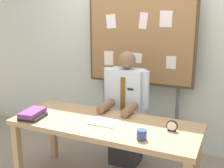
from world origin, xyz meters
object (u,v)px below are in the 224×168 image
desk (105,130)px  desk_clock (172,126)px  person (126,113)px  bulletin_board (140,42)px  open_notebook (104,122)px  book_stack (33,114)px  coffee_mug (142,135)px

desk → desk_clock: 0.67m
person → bulletin_board: 0.92m
bulletin_board → open_notebook: bulletin_board is taller
desk → bulletin_board: bulletin_board is taller
open_notebook → desk_clock: size_ratio=2.65×
bulletin_board → open_notebook: 1.25m
book_stack → bulletin_board: bearing=58.9°
open_notebook → desk_clock: (0.66, 0.08, 0.04)m
desk_clock → book_stack: bearing=-169.2°
desk → bulletin_board: 1.28m
person → coffee_mug: (0.46, -0.79, 0.14)m
desk → bulletin_board: (-0.00, 1.01, 0.79)m
desk → coffee_mug: (0.46, -0.22, 0.13)m
bulletin_board → desk_clock: (0.65, -0.95, -0.66)m
book_stack → desk_clock: (1.38, 0.26, 0.01)m
desk → bulletin_board: bearing=90.0°
person → open_notebook: 0.60m
book_stack → desk: bearing=15.4°
desk → book_stack: 0.77m
person → book_stack: size_ratio=4.50×
person → coffee_mug: person is taller
open_notebook → coffee_mug: 0.51m
desk → desk_clock: desk_clock is taller
bulletin_board → coffee_mug: bearing=-69.6°
desk → person: (0.00, 0.57, -0.01)m
desk → book_stack: size_ratio=6.10×
coffee_mug → desk_clock: bearing=55.7°
book_stack → person: bearing=46.6°
person → book_stack: person is taller
open_notebook → desk_clock: 0.66m
desk → open_notebook: size_ratio=6.77×
bulletin_board → open_notebook: (-0.00, -1.03, -0.70)m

